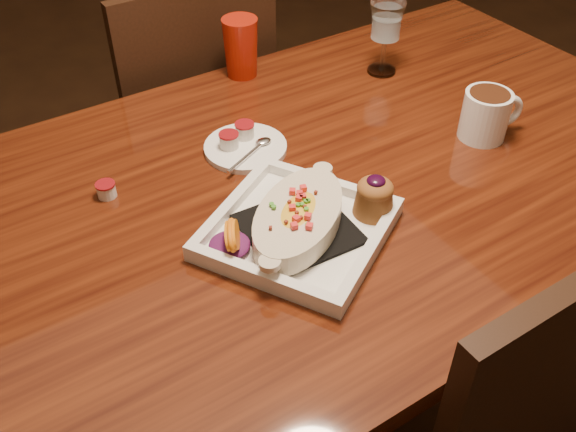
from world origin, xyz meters
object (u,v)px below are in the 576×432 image
chair_far (188,125)px  red_tumbler (241,48)px  table (325,212)px  goblet (386,25)px  coffee_mug (487,113)px  plate (305,221)px  saucer (244,145)px

chair_far → red_tumbler: chair_far is taller
table → goblet: (0.32, 0.24, 0.21)m
table → coffee_mug: 0.36m
table → plate: bearing=-138.0°
table → chair_far: size_ratio=1.61×
plate → red_tumbler: size_ratio=2.77×
table → red_tumbler: 0.43m
chair_far → coffee_mug: size_ratio=7.37×
table → goblet: goblet is taller
saucer → goblet: bearing=13.3°
chair_far → coffee_mug: (0.32, -0.70, 0.29)m
plate → goblet: 0.58m
coffee_mug → saucer: coffee_mug is taller
goblet → table: bearing=-143.2°
chair_far → goblet: bearing=129.4°
chair_far → red_tumbler: 0.39m
red_tumbler → goblet: bearing=-30.6°
chair_far → table: bearing=90.0°
chair_far → red_tumbler: size_ratio=7.16×
table → red_tumbler: bearing=82.8°
coffee_mug → red_tumbler: red_tumbler is taller
saucer → plate: bearing=-97.8°
table → goblet: bearing=36.8°
coffee_mug → red_tumbler: 0.54m
plate → saucer: bearing=51.9°
chair_far → plate: chair_far is taller
coffee_mug → red_tumbler: size_ratio=0.97×
coffee_mug → goblet: 0.31m
plate → goblet: size_ratio=2.24×
goblet → plate: bearing=-141.6°
red_tumbler → table: bearing=-97.2°
chair_far → coffee_mug: 0.82m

